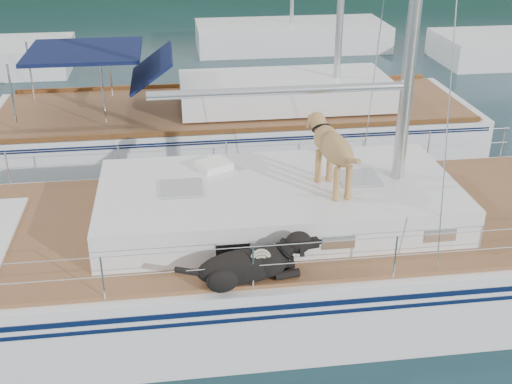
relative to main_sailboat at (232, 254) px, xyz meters
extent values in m
plane|color=black|center=(-0.10, 0.01, -0.68)|extent=(120.00, 120.00, 0.00)
cube|color=white|center=(-0.10, 0.01, -0.18)|extent=(12.00, 3.80, 1.40)
cube|color=#955F3B|center=(-0.10, 0.01, 0.55)|extent=(11.52, 3.50, 0.06)
cube|color=white|center=(0.70, 0.01, 0.85)|extent=(5.20, 2.50, 0.55)
cylinder|color=silver|center=(0.70, 0.01, 2.53)|extent=(3.60, 0.12, 0.12)
cylinder|color=silver|center=(-0.10, -1.74, 1.14)|extent=(10.56, 0.01, 0.01)
cylinder|color=silver|center=(-0.10, 1.76, 1.14)|extent=(10.56, 0.01, 0.01)
cube|color=#1D39B5|center=(-1.27, 1.60, 0.61)|extent=(0.75, 0.54, 0.06)
cube|color=white|center=(-0.19, 0.67, 1.19)|extent=(0.60, 0.56, 0.12)
torus|color=beige|center=(0.20, -1.69, 0.94)|extent=(0.32, 0.10, 0.32)
cube|color=white|center=(0.63, 5.75, -0.23)|extent=(11.00, 3.50, 1.30)
cube|color=#955F3B|center=(0.63, 5.75, 0.42)|extent=(10.56, 3.29, 0.06)
cube|color=white|center=(1.83, 5.75, 0.77)|extent=(4.80, 2.30, 0.55)
cube|color=#0E153D|center=(-2.57, 5.75, 1.82)|extent=(2.40, 2.30, 0.08)
cube|color=white|center=(3.90, 16.01, -0.28)|extent=(7.20, 3.00, 1.10)
camera|label=1|loc=(-0.76, -8.32, 5.08)|focal=45.00mm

